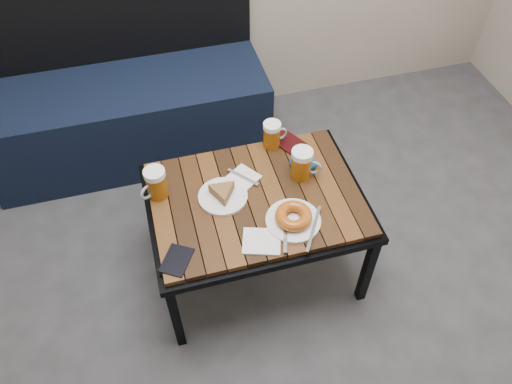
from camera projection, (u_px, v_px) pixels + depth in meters
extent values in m
cube|color=black|center=(131.00, 119.00, 2.59)|extent=(1.40, 0.50, 0.45)
cube|color=black|center=(107.00, 13.00, 2.38)|extent=(1.40, 0.05, 0.50)
cube|color=black|center=(176.00, 317.00, 1.88)|extent=(0.04, 0.03, 0.42)
cube|color=black|center=(367.00, 270.00, 2.01)|extent=(0.03, 0.03, 0.42)
cube|color=black|center=(156.00, 206.00, 2.23)|extent=(0.04, 0.04, 0.42)
cube|color=black|center=(320.00, 173.00, 2.36)|extent=(0.03, 0.04, 0.42)
cube|color=black|center=(256.00, 203.00, 1.95)|extent=(0.84, 0.62, 0.03)
cube|color=#3C200D|center=(256.00, 199.00, 1.93)|extent=(0.80, 0.58, 0.02)
cylinder|color=#8E4A0B|center=(157.00, 185.00, 1.89)|extent=(0.11, 0.11, 0.11)
cylinder|color=white|center=(154.00, 173.00, 1.84)|extent=(0.08, 0.08, 0.02)
torus|color=#8C999E|center=(148.00, 192.00, 1.87)|extent=(0.06, 0.05, 0.07)
cylinder|color=#8E4A0B|center=(272.00, 137.00, 2.07)|extent=(0.08, 0.08, 0.10)
cylinder|color=white|center=(272.00, 126.00, 2.03)|extent=(0.07, 0.07, 0.02)
torus|color=#8C999E|center=(281.00, 134.00, 2.09)|extent=(0.06, 0.02, 0.06)
cylinder|color=#8E4A0B|center=(301.00, 166.00, 1.95)|extent=(0.11, 0.11, 0.11)
cylinder|color=white|center=(302.00, 154.00, 1.90)|extent=(0.08, 0.08, 0.02)
torus|color=#8C999E|center=(313.00, 167.00, 1.95)|extent=(0.07, 0.04, 0.07)
cylinder|color=white|center=(223.00, 196.00, 1.92)|extent=(0.19, 0.19, 0.01)
cylinder|color=white|center=(293.00, 221.00, 1.84)|extent=(0.20, 0.20, 0.01)
torus|color=#7E3B0B|center=(294.00, 216.00, 1.82)|extent=(0.14, 0.14, 0.04)
cube|color=#A5A8AD|center=(314.00, 228.00, 1.80)|extent=(0.12, 0.19, 0.00)
cube|color=#A5A8AD|center=(285.00, 234.00, 1.79)|extent=(0.06, 0.15, 0.00)
cube|color=white|center=(243.00, 178.00, 1.98)|extent=(0.15, 0.15, 0.01)
cube|color=#A5A8AD|center=(243.00, 177.00, 1.98)|extent=(0.11, 0.12, 0.00)
cube|color=white|center=(262.00, 241.00, 1.78)|extent=(0.16, 0.15, 0.01)
cube|color=black|center=(177.00, 260.00, 1.73)|extent=(0.14, 0.15, 0.01)
cube|color=black|center=(287.00, 141.00, 2.12)|extent=(0.15, 0.16, 0.01)
ellipsoid|color=navy|center=(303.00, 163.00, 2.01)|extent=(0.13, 0.11, 0.05)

